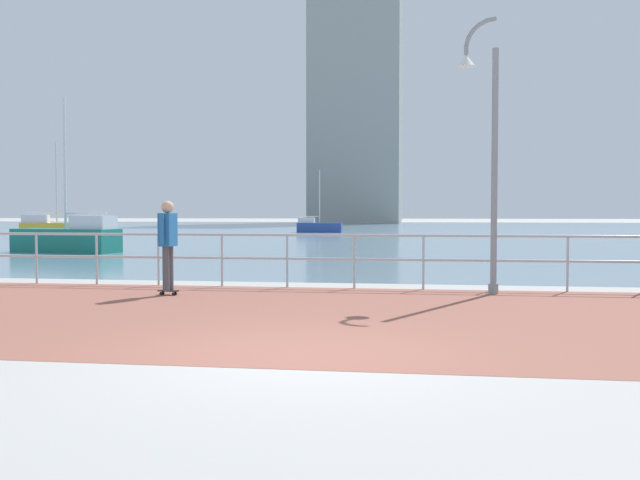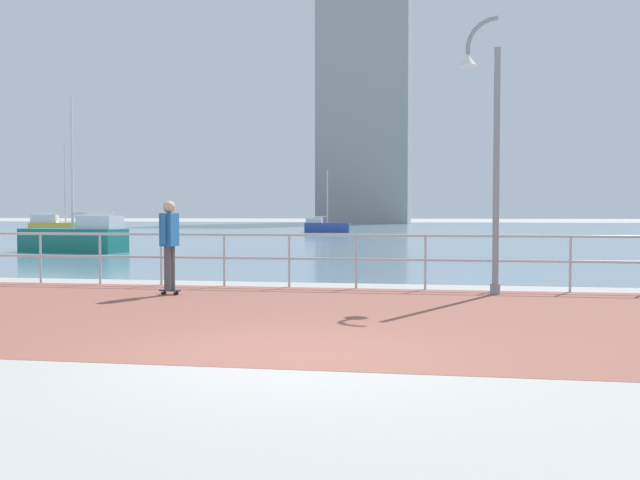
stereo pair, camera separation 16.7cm
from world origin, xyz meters
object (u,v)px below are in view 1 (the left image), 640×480
(sailboat_red, at_px, (69,238))
(skateboarder, at_px, (168,238))
(lamppost, at_px, (486,142))
(sailboat_yellow, at_px, (54,228))
(sailboat_white, at_px, (318,226))

(sailboat_red, bearing_deg, skateboarder, -55.32)
(lamppost, distance_m, sailboat_yellow, 35.33)
(lamppost, height_order, skateboarder, lamppost)
(sailboat_white, xyz_separation_m, sailboat_yellow, (-14.61, -12.04, 0.10))
(sailboat_white, bearing_deg, sailboat_yellow, -140.50)
(skateboarder, distance_m, sailboat_yellow, 32.52)
(sailboat_white, relative_size, sailboat_yellow, 0.81)
(skateboarder, relative_size, sailboat_yellow, 0.31)
(lamppost, distance_m, skateboarder, 6.29)
(sailboat_red, bearing_deg, sailboat_white, 77.94)
(sailboat_white, bearing_deg, skateboarder, -85.71)
(sailboat_red, bearing_deg, lamppost, -38.17)
(skateboarder, xyz_separation_m, sailboat_white, (-2.96, 39.40, -0.62))
(lamppost, xyz_separation_m, skateboarder, (-5.92, -1.07, -1.83))
(skateboarder, height_order, sailboat_white, sailboat_white)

